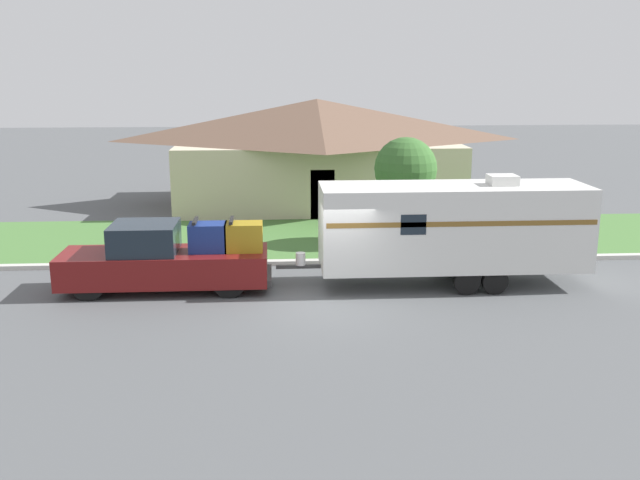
% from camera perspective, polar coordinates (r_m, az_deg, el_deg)
% --- Properties ---
extents(ground_plane, '(120.00, 120.00, 0.00)m').
position_cam_1_polar(ground_plane, '(19.54, 0.75, -4.85)').
color(ground_plane, '#515456').
extents(curb_strip, '(80.00, 0.30, 0.14)m').
position_cam_1_polar(curb_strip, '(23.10, 0.01, -1.75)').
color(curb_strip, beige).
rests_on(curb_strip, ground_plane).
extents(lawn_strip, '(80.00, 7.00, 0.03)m').
position_cam_1_polar(lawn_strip, '(26.64, -0.51, 0.21)').
color(lawn_strip, '#477538').
rests_on(lawn_strip, ground_plane).
extents(house_across_street, '(13.48, 8.11, 4.82)m').
position_cam_1_polar(house_across_street, '(33.16, -0.24, 7.22)').
color(house_across_street, beige).
rests_on(house_across_street, ground_plane).
extents(pickup_truck, '(5.92, 1.91, 2.05)m').
position_cam_1_polar(pickup_truck, '(20.65, -12.13, -1.52)').
color(pickup_truck, black).
rests_on(pickup_truck, ground_plane).
extents(travel_trailer, '(8.94, 2.22, 3.22)m').
position_cam_1_polar(travel_trailer, '(20.87, 10.61, 1.08)').
color(travel_trailer, black).
rests_on(travel_trailer, ground_plane).
extents(mailbox, '(0.48, 0.20, 1.27)m').
position_cam_1_polar(mailbox, '(23.79, -12.82, 0.61)').
color(mailbox, brown).
rests_on(mailbox, ground_plane).
extents(tree_in_yard, '(2.23, 2.23, 3.83)m').
position_cam_1_polar(tree_in_yard, '(25.54, 6.86, 5.65)').
color(tree_in_yard, brown).
rests_on(tree_in_yard, ground_plane).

